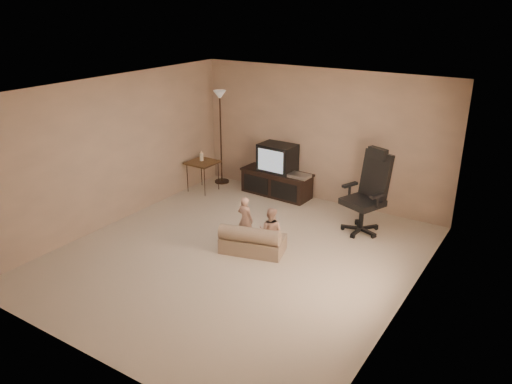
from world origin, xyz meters
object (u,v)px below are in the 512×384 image
Objects in this scene: floor_lamp at (220,116)px; side_table at (202,163)px; child_sofa at (252,241)px; tv_stand at (277,174)px; office_chair at (366,203)px; toddler_left at (245,219)px; toddler_right at (271,231)px.

side_table is at bearing -92.78° from floor_lamp.
floor_lamp reaches higher than child_sofa.
office_chair is (2.07, -0.63, 0.08)m from tv_stand.
side_table is 0.79× the size of child_sofa.
toddler_left is at bearing -114.95° from office_chair.
office_chair is 1.70× the size of side_table.
office_chair reaches higher than child_sofa.
office_chair reaches higher than toddler_left.
floor_lamp is at bearing -43.36° from toddler_left.
side_table is at bearing 128.39° from child_sofa.
child_sofa is at bearing 13.65° from toddler_right.
floor_lamp is (0.03, 0.60, 0.82)m from side_table.
side_table is 2.87m from child_sofa.
floor_lamp is 3.43m from child_sofa.
child_sofa is at bearing 141.30° from toddler_left.
floor_lamp is at bearing -169.09° from office_chair.
side_table is at bearing -159.21° from office_chair.
toddler_left reaches higher than child_sofa.
side_table is 2.98m from toddler_right.
tv_stand is 1.38× the size of child_sofa.
office_chair is at bearing -133.57° from toddler_left.
child_sofa is at bearing -45.41° from floor_lamp.
tv_stand is at bearing -74.80° from toddler_right.
floor_lamp reaches higher than office_chair.
side_table is (-1.38, -0.60, 0.16)m from tv_stand.
office_chair is at bearing 39.88° from child_sofa.
side_table is 2.45m from toddler_left.
office_chair reaches higher than tv_stand.
toddler_left is at bearing 123.58° from child_sofa.
side_table is 1.09× the size of toddler_left.
toddler_right is at bearing 168.98° from toddler_left.
toddler_right reaches higher than child_sofa.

